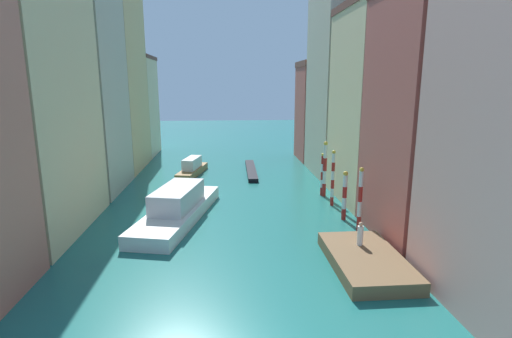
{
  "coord_description": "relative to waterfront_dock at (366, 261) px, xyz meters",
  "views": [
    {
      "loc": [
        -0.07,
        -12.36,
        10.41
      ],
      "look_at": [
        3.22,
        28.28,
        1.5
      ],
      "focal_mm": 27.51,
      "sensor_mm": 36.0,
      "label": 1
    }
  ],
  "objects": [
    {
      "name": "person_on_dock",
      "position": [
        0.09,
        1.38,
        1.06
      ],
      "size": [
        0.36,
        0.36,
        1.45
      ],
      "color": "white",
      "rests_on": "waterfront_dock"
    },
    {
      "name": "motorboat_0",
      "position": [
        -11.85,
        24.62,
        0.37
      ],
      "size": [
        3.31,
        7.56,
        1.99
      ],
      "color": "olive",
      "rests_on": "ground"
    },
    {
      "name": "building_right_3",
      "position": [
        6.17,
        23.8,
        10.94
      ],
      "size": [
        7.94,
        10.63,
        22.62
      ],
      "color": "#BCB299",
      "rests_on": "ground"
    },
    {
      "name": "building_left_2",
      "position": [
        -22.1,
        18.69,
        10.55
      ],
      "size": [
        7.94,
        9.58,
        21.85
      ],
      "color": "#BCB299",
      "rests_on": "ground"
    },
    {
      "name": "building_right_2",
      "position": [
        6.17,
        13.36,
        8.21
      ],
      "size": [
        7.94,
        9.52,
        17.16
      ],
      "color": "beige",
      "rests_on": "ground"
    },
    {
      "name": "building_left_4",
      "position": [
        -22.1,
        38.68,
        6.77
      ],
      "size": [
        7.94,
        8.7,
        14.3
      ],
      "color": "beige",
      "rests_on": "ground"
    },
    {
      "name": "mooring_pole_0",
      "position": [
        1.48,
        5.58,
        2.01
      ],
      "size": [
        0.32,
        0.32,
        4.69
      ],
      "color": "red",
      "rests_on": "ground"
    },
    {
      "name": "waterfront_dock",
      "position": [
        0.0,
        0.0,
        0.0
      ],
      "size": [
        3.94,
        7.16,
        0.78
      ],
      "color": "brown",
      "rests_on": "ground"
    },
    {
      "name": "mooring_pole_2",
      "position": [
        1.2,
        11.69,
        2.1
      ],
      "size": [
        0.32,
        0.32,
        4.88
      ],
      "color": "red",
      "rests_on": "ground"
    },
    {
      "name": "building_left_3",
      "position": [
        -22.1,
        28.91,
        10.56
      ],
      "size": [
        7.94,
        10.99,
        21.87
      ],
      "color": "#DBB77A",
      "rests_on": "ground"
    },
    {
      "name": "gondola_black",
      "position": [
        -4.91,
        25.43,
        -0.17
      ],
      "size": [
        1.3,
        10.69,
        0.44
      ],
      "color": "black",
      "rests_on": "ground"
    },
    {
      "name": "building_right_1",
      "position": [
        6.17,
        4.42,
        7.98
      ],
      "size": [
        7.94,
        8.48,
        16.72
      ],
      "color": "#B25147",
      "rests_on": "ground"
    },
    {
      "name": "ground_plane",
      "position": [
        -7.97,
        16.43,
        -0.39
      ],
      "size": [
        154.0,
        154.0,
        0.0
      ],
      "primitive_type": "plane",
      "color": "#1E6B66"
    },
    {
      "name": "mooring_pole_3",
      "position": [
        1.1,
        14.88,
        1.7
      ],
      "size": [
        0.32,
        0.32,
        4.09
      ],
      "color": "red",
      "rests_on": "ground"
    },
    {
      "name": "mooring_pole_1",
      "position": [
        1.13,
        8.03,
        1.6
      ],
      "size": [
        0.37,
        0.37,
        3.88
      ],
      "color": "red",
      "rests_on": "ground"
    },
    {
      "name": "vaporetto_white",
      "position": [
        -11.75,
        9.22,
        0.58
      ],
      "size": [
        6.13,
        13.33,
        2.59
      ],
      "color": "white",
      "rests_on": "ground"
    },
    {
      "name": "mooring_pole_4",
      "position": [
        1.24,
        14.59,
        2.28
      ],
      "size": [
        0.38,
        0.38,
        5.21
      ],
      "color": "red",
      "rests_on": "ground"
    },
    {
      "name": "building_left_1",
      "position": [
        -22.1,
        7.55,
        9.85
      ],
      "size": [
        7.94,
        12.04,
        20.46
      ],
      "color": "beige",
      "rests_on": "ground"
    },
    {
      "name": "building_right_4",
      "position": [
        6.17,
        33.14,
        6.3
      ],
      "size": [
        7.94,
        7.33,
        13.34
      ],
      "color": "#B25147",
      "rests_on": "ground"
    }
  ]
}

